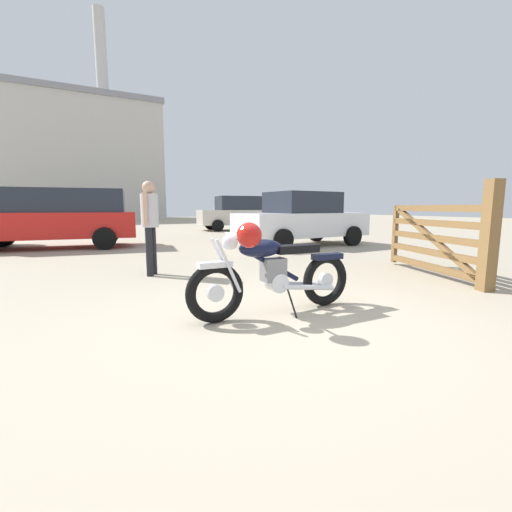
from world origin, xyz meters
TOP-DOWN VIEW (x-y plane):
  - ground_plane at (0.00, 0.00)m, footprint 80.00×80.00m
  - vintage_motorcycle at (0.02, 0.34)m, footprint 2.08×0.74m
  - timber_gate at (3.60, 0.84)m, footprint 0.85×2.47m
  - bystander at (-0.82, 3.29)m, footprint 0.30×0.41m
  - silver_sedan_mid at (4.26, 6.17)m, footprint 4.34×2.21m
  - blue_hatchback_right at (-2.67, 8.77)m, footprint 4.88×2.39m
  - dark_sedan_left at (5.39, 14.07)m, footprint 4.03×2.10m
  - industrial_building at (-4.13, 36.26)m, footprint 18.92×11.90m

SIDE VIEW (x-z plane):
  - ground_plane at x=0.00m, z-range 0.00..0.00m
  - vintage_motorcycle at x=0.02m, z-range -0.04..1.03m
  - timber_gate at x=3.60m, z-range -0.10..1.50m
  - silver_sedan_mid at x=4.26m, z-range 0.00..1.67m
  - dark_sedan_left at x=5.39m, z-range 0.03..1.81m
  - blue_hatchback_right at x=-2.67m, z-range 0.07..1.81m
  - bystander at x=-0.82m, z-range 0.19..1.85m
  - industrial_building at x=-4.13m, z-range -4.50..15.89m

